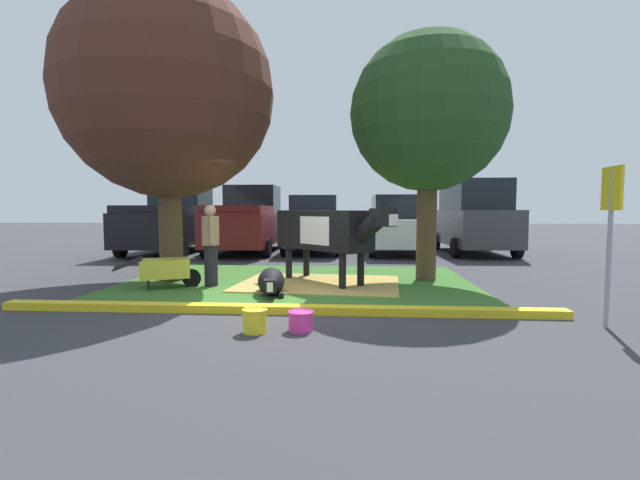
% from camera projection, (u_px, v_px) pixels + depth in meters
% --- Properties ---
extents(ground_plane, '(80.00, 80.00, 0.00)m').
position_uv_depth(ground_plane, '(279.00, 300.00, 7.44)').
color(ground_plane, '#38383D').
extents(grass_island, '(7.22, 5.11, 0.02)m').
position_uv_depth(grass_island, '(298.00, 282.00, 9.16)').
color(grass_island, '#386B28').
rests_on(grass_island, ground).
extents(curb_yellow, '(8.42, 0.24, 0.12)m').
position_uv_depth(curb_yellow, '(276.00, 309.00, 6.46)').
color(curb_yellow, yellow).
rests_on(curb_yellow, ground).
extents(hay_bedding, '(3.41, 2.69, 0.04)m').
position_uv_depth(hay_bedding, '(319.00, 284.00, 8.87)').
color(hay_bedding, tan).
rests_on(hay_bedding, ground).
extents(shade_tree_left, '(4.43, 4.43, 6.22)m').
position_uv_depth(shade_tree_left, '(167.00, 92.00, 9.08)').
color(shade_tree_left, '#4C3823').
rests_on(shade_tree_left, ground).
extents(shade_tree_right, '(3.30, 3.30, 5.22)m').
position_uv_depth(shade_tree_right, '(428.00, 114.00, 9.15)').
color(shade_tree_right, '#4C3823').
rests_on(shade_tree_right, ground).
extents(cow_holstein, '(2.45, 2.51, 1.56)m').
position_uv_depth(cow_holstein, '(326.00, 231.00, 8.90)').
color(cow_holstein, black).
rests_on(cow_holstein, ground).
extents(calf_lying, '(0.64, 1.33, 0.48)m').
position_uv_depth(calf_lying, '(271.00, 281.00, 7.87)').
color(calf_lying, black).
rests_on(calf_lying, ground).
extents(person_handler, '(0.34, 0.49, 1.64)m').
position_uv_depth(person_handler, '(211.00, 243.00, 8.60)').
color(person_handler, black).
rests_on(person_handler, ground).
extents(wheelbarrow, '(1.57, 1.06, 0.63)m').
position_uv_depth(wheelbarrow, '(166.00, 269.00, 8.44)').
color(wheelbarrow, gold).
rests_on(wheelbarrow, ground).
extents(parking_sign, '(0.06, 0.44, 2.09)m').
position_uv_depth(parking_sign, '(611.00, 215.00, 5.58)').
color(parking_sign, '#99999E').
rests_on(parking_sign, ground).
extents(bucket_yellow, '(0.33, 0.33, 0.30)m').
position_uv_depth(bucket_yellow, '(255.00, 320.00, 5.45)').
color(bucket_yellow, yellow).
rests_on(bucket_yellow, ground).
extents(bucket_pink, '(0.34, 0.34, 0.25)m').
position_uv_depth(bucket_pink, '(301.00, 320.00, 5.53)').
color(bucket_pink, '#EA3893').
rests_on(bucket_pink, ground).
extents(pickup_truck_black, '(2.28, 5.43, 2.42)m').
position_uv_depth(pickup_truck_black, '(173.00, 221.00, 15.58)').
color(pickup_truck_black, black).
rests_on(pickup_truck_black, ground).
extents(pickup_truck_maroon, '(2.28, 5.43, 2.42)m').
position_uv_depth(pickup_truck_maroon, '(248.00, 221.00, 15.66)').
color(pickup_truck_maroon, maroon).
rests_on(pickup_truck_maroon, ground).
extents(sedan_blue, '(2.07, 4.43, 2.02)m').
position_uv_depth(sedan_blue, '(315.00, 225.00, 15.61)').
color(sedan_blue, navy).
rests_on(sedan_blue, ground).
extents(hatchback_white, '(2.07, 4.43, 2.02)m').
position_uv_depth(hatchback_white, '(396.00, 225.00, 15.14)').
color(hatchback_white, silver).
rests_on(hatchback_white, ground).
extents(suv_dark_grey, '(2.17, 4.63, 2.52)m').
position_uv_depth(suv_dark_grey, '(473.00, 217.00, 15.11)').
color(suv_dark_grey, '#3D3D42').
rests_on(suv_dark_grey, ground).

